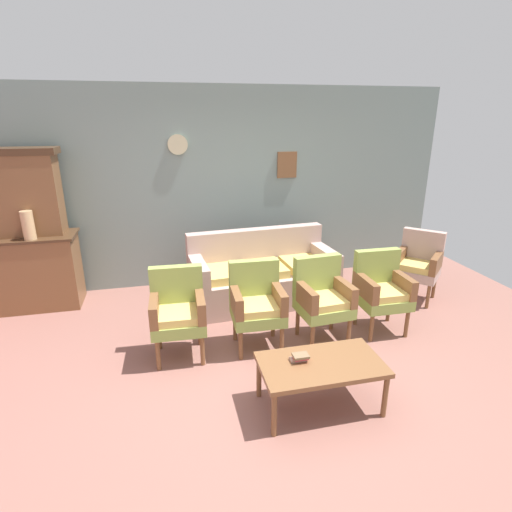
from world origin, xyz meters
TOP-DOWN VIEW (x-y plane):
  - ground_plane at (0.00, 0.00)m, footprint 7.68×7.68m
  - wall_back_with_decor at (0.00, 2.63)m, footprint 6.40×0.09m
  - side_cabinet at (-2.50, 2.25)m, footprint 1.16×0.55m
  - cabinet_upper_hutch at (-2.50, 2.33)m, footprint 0.99×0.38m
  - vase_on_cabinet at (-2.39, 2.08)m, footprint 0.14×0.14m
  - floral_couch at (0.34, 1.76)m, footprint 1.90×0.94m
  - armchair_by_doorway at (-0.79, 0.70)m, footprint 0.54×0.51m
  - armchair_near_couch_end at (0.01, 0.70)m, footprint 0.54×0.51m
  - armchair_near_cabinet at (0.72, 0.67)m, footprint 0.56×0.53m
  - armchair_row_middle at (1.44, 0.72)m, footprint 0.53×0.50m
  - wingback_chair_by_fireplace at (2.33, 1.36)m, footprint 0.71×0.71m
  - coffee_table at (0.30, -0.36)m, footprint 1.00×0.56m
  - book_stack_on_table at (0.14, -0.30)m, footprint 0.15×0.10m

SIDE VIEW (x-z plane):
  - ground_plane at x=0.00m, z-range 0.00..0.00m
  - floral_couch at x=0.34m, z-range -0.12..0.78m
  - coffee_table at x=0.30m, z-range 0.17..0.59m
  - book_stack_on_table at x=0.14m, z-range 0.42..0.49m
  - side_cabinet at x=-2.50m, z-range 0.00..0.93m
  - armchair_by_doorway at x=-0.79m, z-range 0.05..0.95m
  - armchair_near_couch_end at x=0.01m, z-range 0.05..0.95m
  - armchair_near_cabinet at x=0.72m, z-range 0.05..0.95m
  - armchair_row_middle at x=1.44m, z-range 0.05..0.95m
  - wingback_chair_by_fireplace at x=2.33m, z-range 0.05..0.95m
  - vase_on_cabinet at x=-2.39m, z-range 0.93..1.27m
  - wall_back_with_decor at x=0.00m, z-range 0.00..2.70m
  - cabinet_upper_hutch at x=-2.50m, z-range 0.94..1.97m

